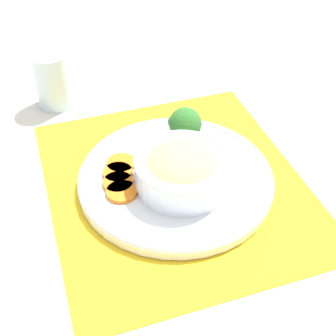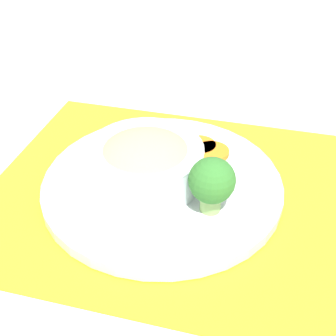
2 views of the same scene
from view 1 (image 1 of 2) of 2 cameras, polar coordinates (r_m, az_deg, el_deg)
ground_plane at (r=0.79m, az=0.94°, el=-2.00°), size 4.00×4.00×0.00m
placemat at (r=0.79m, az=0.94°, el=-1.89°), size 0.48×0.52×0.00m
plate at (r=0.78m, az=0.95°, el=-1.18°), size 0.32×0.32×0.02m
bowl at (r=0.74m, az=1.69°, el=-0.12°), size 0.15×0.15×0.06m
broccoli_floret at (r=0.81m, az=2.08°, el=5.32°), size 0.06×0.06×0.07m
carrot_slice_near at (r=0.79m, az=-5.74°, el=0.55°), size 0.05×0.05×0.01m
carrot_slice_middle at (r=0.78m, az=-6.14°, el=-0.60°), size 0.05×0.05×0.01m
carrot_slice_far at (r=0.76m, az=-6.11°, el=-1.80°), size 0.05×0.05×0.01m
carrot_slice_extra at (r=0.74m, az=-5.62°, el=-3.00°), size 0.05×0.05×0.01m
water_glass at (r=0.98m, az=-13.84°, el=10.05°), size 0.07×0.07×0.11m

